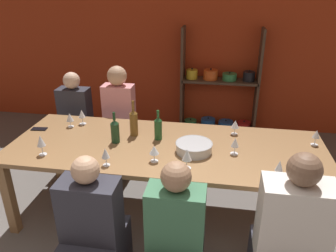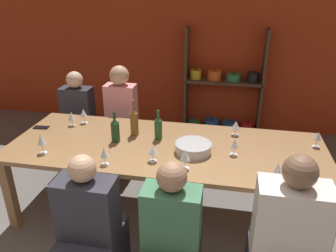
{
  "view_description": "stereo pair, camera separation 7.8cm",
  "coord_description": "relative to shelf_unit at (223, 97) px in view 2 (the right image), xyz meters",
  "views": [
    {
      "loc": [
        0.5,
        -1.06,
        2.14
      ],
      "look_at": [
        0.06,
        1.63,
        0.92
      ],
      "focal_mm": 35.0,
      "sensor_mm": 36.0,
      "label": 1
    },
    {
      "loc": [
        0.58,
        -1.05,
        2.14
      ],
      "look_at": [
        0.06,
        1.63,
        0.92
      ],
      "focal_mm": 35.0,
      "sensor_mm": 36.0,
      "label": 2
    }
  ],
  "objects": [
    {
      "name": "mixing_bowl",
      "position": [
        -0.18,
        -2.18,
        0.27
      ],
      "size": [
        0.32,
        0.32,
        0.09
      ],
      "color": "#B7BABC",
      "rests_on": "dining_table"
    },
    {
      "name": "wine_glass_white_d",
      "position": [
        -1.38,
        -1.76,
        0.33
      ],
      "size": [
        0.07,
        0.07,
        0.16
      ],
      "color": "white",
      "rests_on": "dining_table"
    },
    {
      "name": "wine_glass_red_c",
      "position": [
        -0.21,
        -2.46,
        0.34
      ],
      "size": [
        0.08,
        0.08,
        0.17
      ],
      "color": "white",
      "rests_on": "dining_table"
    },
    {
      "name": "wine_glass_red_b",
      "position": [
        0.89,
        -1.87,
        0.33
      ],
      "size": [
        0.07,
        0.07,
        0.15
      ],
      "color": "white",
      "rests_on": "dining_table"
    },
    {
      "name": "wine_glass_red_d",
      "position": [
        0.16,
        -2.16,
        0.33
      ],
      "size": [
        0.07,
        0.07,
        0.15
      ],
      "color": "white",
      "rests_on": "dining_table"
    },
    {
      "name": "wine_glass_red_f",
      "position": [
        0.17,
        -1.76,
        0.32
      ],
      "size": [
        0.08,
        0.08,
        0.14
      ],
      "color": "white",
      "rests_on": "dining_table"
    },
    {
      "name": "shelf_unit",
      "position": [
        0.0,
        0.0,
        0.0
      ],
      "size": [
        1.13,
        0.3,
        1.55
      ],
      "color": "#4C3828",
      "rests_on": "ground_plane"
    },
    {
      "name": "cell_phone",
      "position": [
        -1.76,
        -1.96,
        0.23
      ],
      "size": [
        0.16,
        0.09,
        0.01
      ],
      "color": "black",
      "rests_on": "dining_table"
    },
    {
      "name": "wall_back_red",
      "position": [
        -0.49,
        0.2,
        0.8
      ],
      "size": [
        8.8,
        0.06,
        2.7
      ],
      "color": "#B23819",
      "rests_on": "ground_plane"
    },
    {
      "name": "person_far_b",
      "position": [
        -1.68,
        -1.3,
        -0.11
      ],
      "size": [
        0.37,
        0.46,
        1.19
      ],
      "rotation": [
        0.0,
        0.0,
        3.14
      ],
      "color": "#2D2D38",
      "rests_on": "ground_plane"
    },
    {
      "name": "person_near_c",
      "position": [
        -0.83,
        -2.96,
        -0.16
      ],
      "size": [
        0.42,
        0.52,
        1.1
      ],
      "color": "#2D2D38",
      "rests_on": "ground_plane"
    },
    {
      "name": "wine_bottle_green",
      "position": [
        -0.91,
        -2.11,
        0.34
      ],
      "size": [
        0.08,
        0.08,
        0.29
      ],
      "color": "#19381E",
      "rests_on": "dining_table"
    },
    {
      "name": "dining_table",
      "position": [
        -0.44,
        -2.1,
        0.15
      ],
      "size": [
        2.85,
        1.08,
        0.77
      ],
      "color": "olive",
      "rests_on": "ground_plane"
    },
    {
      "name": "wine_glass_white_a",
      "position": [
        -1.45,
        -2.44,
        0.35
      ],
      "size": [
        0.07,
        0.07,
        0.18
      ],
      "color": "white",
      "rests_on": "dining_table"
    },
    {
      "name": "wine_glass_white_b",
      "position": [
        0.47,
        -2.53,
        0.34
      ],
      "size": [
        0.07,
        0.07,
        0.17
      ],
      "color": "white",
      "rests_on": "dining_table"
    },
    {
      "name": "wine_bottle_amber",
      "position": [
        -0.78,
        -1.93,
        0.36
      ],
      "size": [
        0.08,
        0.08,
        0.35
      ],
      "color": "brown",
      "rests_on": "dining_table"
    },
    {
      "name": "wine_glass_red_a",
      "position": [
        -1.47,
        -1.85,
        0.32
      ],
      "size": [
        0.07,
        0.07,
        0.15
      ],
      "color": "white",
      "rests_on": "dining_table"
    },
    {
      "name": "person_far_a",
      "position": [
        -1.13,
        -1.28,
        -0.06
      ],
      "size": [
        0.35,
        0.44,
        1.28
      ],
      "rotation": [
        0.0,
        0.0,
        3.14
      ],
      "color": "#2D2D38",
      "rests_on": "ground_plane"
    },
    {
      "name": "wine_glass_red_e",
      "position": [
        -0.86,
        -2.52,
        0.33
      ],
      "size": [
        0.07,
        0.07,
        0.15
      ],
      "color": "white",
      "rests_on": "dining_table"
    },
    {
      "name": "person_near_a",
      "position": [
        -0.23,
        -2.94,
        -0.15
      ],
      "size": [
        0.39,
        0.49,
        1.1
      ],
      "color": "#2D2D38",
      "rests_on": "ground_plane"
    },
    {
      "name": "wine_bottle_dark",
      "position": [
        -0.54,
        -1.98,
        0.34
      ],
      "size": [
        0.07,
        0.07,
        0.29
      ],
      "color": "#1E4C23",
      "rests_on": "dining_table"
    },
    {
      "name": "wine_glass_white_c",
      "position": [
        -0.49,
        -2.39,
        0.32
      ],
      "size": [
        0.08,
        0.08,
        0.14
      ],
      "color": "white",
      "rests_on": "dining_table"
    }
  ]
}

